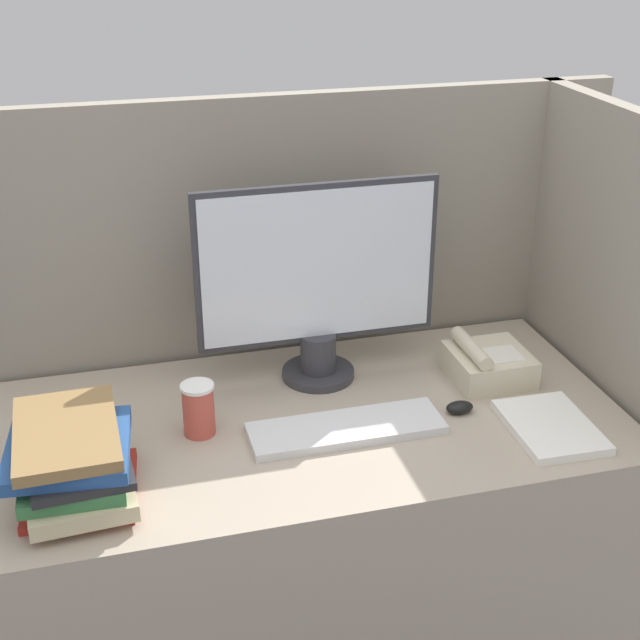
% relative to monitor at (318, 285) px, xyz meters
% --- Properties ---
extents(cubicle_panel_rear, '(1.85, 0.04, 1.42)m').
position_rel_monitor_xyz_m(cubicle_panel_rear, '(-0.07, 0.21, -0.29)').
color(cubicle_panel_rear, gray).
rests_on(cubicle_panel_rear, ground_plane).
extents(cubicle_panel_right, '(0.04, 0.79, 1.42)m').
position_rel_monitor_xyz_m(cubicle_panel_right, '(0.69, -0.16, -0.29)').
color(cubicle_panel_right, gray).
rests_on(cubicle_panel_right, ground_plane).
extents(desk, '(1.45, 0.73, 0.75)m').
position_rel_monitor_xyz_m(desk, '(-0.07, -0.19, -0.62)').
color(desk, tan).
rests_on(desk, ground_plane).
extents(monitor, '(0.59, 0.18, 0.50)m').
position_rel_monitor_xyz_m(monitor, '(0.00, 0.00, 0.00)').
color(monitor, '#333338').
rests_on(monitor, desk).
extents(keyboard, '(0.44, 0.14, 0.02)m').
position_rel_monitor_xyz_m(keyboard, '(-0.01, -0.27, -0.24)').
color(keyboard, silver).
rests_on(keyboard, desk).
extents(mouse, '(0.07, 0.04, 0.03)m').
position_rel_monitor_xyz_m(mouse, '(0.27, -0.26, -0.23)').
color(mouse, black).
rests_on(mouse, desk).
extents(coffee_cup, '(0.08, 0.08, 0.12)m').
position_rel_monitor_xyz_m(coffee_cup, '(-0.32, -0.19, -0.19)').
color(coffee_cup, '#BF4C3F').
rests_on(coffee_cup, desk).
extents(book_stack, '(0.26, 0.32, 0.15)m').
position_rel_monitor_xyz_m(book_stack, '(-0.60, -0.35, -0.17)').
color(book_stack, maroon).
rests_on(book_stack, desk).
extents(desk_telephone, '(0.19, 0.19, 0.11)m').
position_rel_monitor_xyz_m(desk_telephone, '(0.41, -0.12, -0.21)').
color(desk_telephone, beige).
rests_on(desk_telephone, desk).
extents(paper_pile, '(0.19, 0.26, 0.02)m').
position_rel_monitor_xyz_m(paper_pile, '(0.44, -0.38, -0.24)').
color(paper_pile, white).
rests_on(paper_pile, desk).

